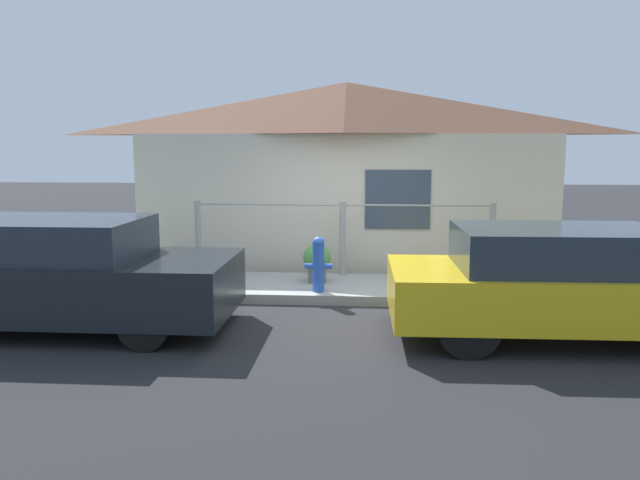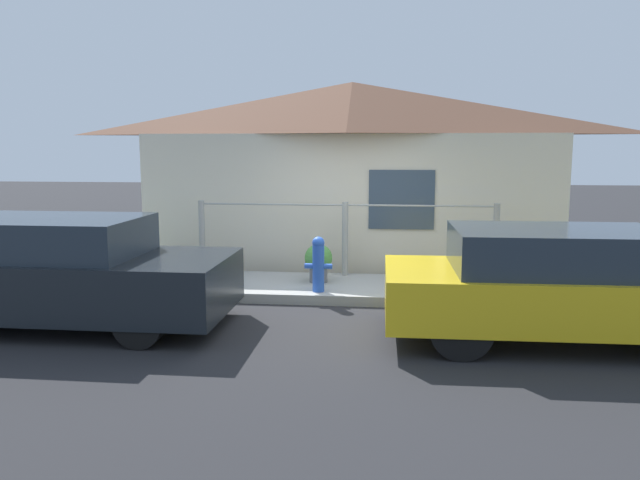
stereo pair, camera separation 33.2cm
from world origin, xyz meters
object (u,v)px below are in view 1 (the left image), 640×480
fire_hydrant (318,263)px  potted_plant_near_hydrant (317,261)px  car_right (568,283)px  potted_plant_by_fence (131,257)px  car_left (58,274)px

fire_hydrant → potted_plant_near_hydrant: 0.64m
car_right → potted_plant_near_hydrant: car_right is taller
potted_plant_near_hydrant → potted_plant_by_fence: 3.06m
car_left → car_right: car_left is taller
car_right → potted_plant_near_hydrant: bearing=143.6°
potted_plant_near_hydrant → potted_plant_by_fence: (-3.05, 0.22, -0.02)m
car_left → potted_plant_near_hydrant: 3.77m
fire_hydrant → potted_plant_by_fence: (-3.12, 0.85, -0.10)m
fire_hydrant → potted_plant_by_fence: size_ratio=1.37×
car_left → car_right: (6.14, -0.00, -0.01)m
car_right → potted_plant_by_fence: bearing=157.6°
car_right → fire_hydrant: size_ratio=5.22×
car_left → potted_plant_by_fence: (-0.02, 2.44, -0.22)m
car_right → potted_plant_by_fence: (-6.16, 2.44, -0.21)m
car_left → car_right: size_ratio=1.01×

